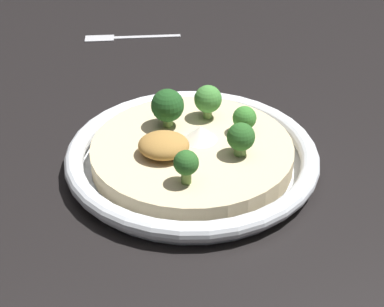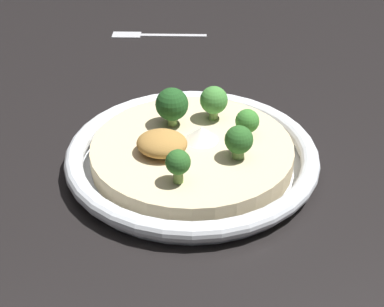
{
  "view_description": "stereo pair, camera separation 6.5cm",
  "coord_description": "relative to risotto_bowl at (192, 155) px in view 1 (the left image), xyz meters",
  "views": [
    {
      "loc": [
        0.05,
        -0.57,
        0.4
      ],
      "look_at": [
        0.0,
        0.0,
        0.02
      ],
      "focal_mm": 55.0,
      "sensor_mm": 36.0,
      "label": 1
    },
    {
      "loc": [
        0.11,
        -0.56,
        0.4
      ],
      "look_at": [
        0.0,
        0.0,
        0.02
      ],
      "focal_mm": 55.0,
      "sensor_mm": 36.0,
      "label": 2
    }
  ],
  "objects": [
    {
      "name": "broccoli_front",
      "position": [
        -0.0,
        -0.07,
        0.04
      ],
      "size": [
        0.03,
        0.03,
        0.04
      ],
      "color": "#759E4C",
      "rests_on": "risotto_bowl"
    },
    {
      "name": "ground_plane",
      "position": [
        0.0,
        0.0,
        -0.02
      ],
      "size": [
        6.0,
        6.0,
        0.0
      ],
      "primitive_type": "plane",
      "color": "black"
    },
    {
      "name": "fork_utensil",
      "position": [
        -0.15,
        0.38,
        -0.01
      ],
      "size": [
        0.17,
        0.05,
        0.0
      ],
      "rotation": [
        0.0,
        0.0,
        3.31
      ],
      "color": "#B7B7BC",
      "rests_on": "ground_plane"
    },
    {
      "name": "broccoli_right",
      "position": [
        0.06,
        0.03,
        0.03
      ],
      "size": [
        0.03,
        0.03,
        0.03
      ],
      "color": "#759E4C",
      "rests_on": "risotto_bowl"
    },
    {
      "name": "crispy_onion_garnish",
      "position": [
        -0.03,
        -0.02,
        0.03
      ],
      "size": [
        0.06,
        0.05,
        0.02
      ],
      "color": "#A37538",
      "rests_on": "risotto_bowl"
    },
    {
      "name": "broccoli_back",
      "position": [
        -0.03,
        0.04,
        0.04
      ],
      "size": [
        0.04,
        0.04,
        0.05
      ],
      "color": "#759E4C",
      "rests_on": "risotto_bowl"
    },
    {
      "name": "risotto_bowl",
      "position": [
        0.0,
        0.0,
        0.0
      ],
      "size": [
        0.3,
        0.3,
        0.03
      ],
      "color": "silver",
      "rests_on": "ground_plane"
    },
    {
      "name": "broccoli_back_right",
      "position": [
        0.01,
        0.06,
        0.04
      ],
      "size": [
        0.03,
        0.03,
        0.04
      ],
      "color": "#759E4C",
      "rests_on": "risotto_bowl"
    },
    {
      "name": "cheese_sprinkle",
      "position": [
        0.01,
        0.01,
        0.02
      ],
      "size": [
        0.04,
        0.04,
        0.02
      ],
      "color": "white",
      "rests_on": "risotto_bowl"
    },
    {
      "name": "broccoli_front_right",
      "position": [
        0.06,
        -0.02,
        0.04
      ],
      "size": [
        0.03,
        0.03,
        0.04
      ],
      "color": "#668E47",
      "rests_on": "risotto_bowl"
    }
  ]
}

